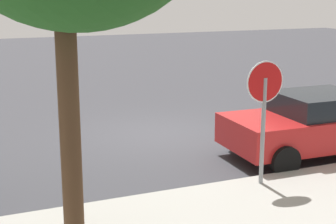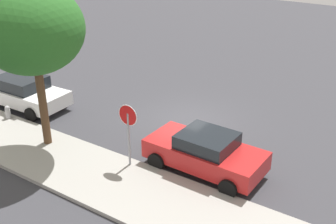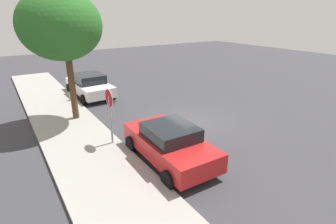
{
  "view_description": "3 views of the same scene",
  "coord_description": "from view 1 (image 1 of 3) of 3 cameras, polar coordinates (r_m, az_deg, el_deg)",
  "views": [
    {
      "loc": [
        4.84,
        12.05,
        3.67
      ],
      "look_at": [
        0.3,
        1.24,
        0.89
      ],
      "focal_mm": 55.0,
      "sensor_mm": 36.0,
      "label": 1
    },
    {
      "loc": [
        -8.44,
        14.21,
        8.17
      ],
      "look_at": [
        0.33,
        0.94,
        0.7
      ],
      "focal_mm": 45.0,
      "sensor_mm": 36.0,
      "label": 2
    },
    {
      "loc": [
        -9.7,
        7.75,
        5.19
      ],
      "look_at": [
        -0.93,
        2.0,
        1.22
      ],
      "focal_mm": 28.0,
      "sensor_mm": 36.0,
      "label": 3
    }
  ],
  "objects": [
    {
      "name": "ground_plane",
      "position": [
        13.49,
        -0.88,
        -2.44
      ],
      "size": [
        60.0,
        60.0,
        0.0
      ],
      "primitive_type": "plane",
      "color": "#38383D"
    },
    {
      "name": "sidewalk_curb",
      "position": [
        8.95,
        12.47,
        -10.71
      ],
      "size": [
        32.0,
        2.92,
        0.14
      ],
      "primitive_type": "cube",
      "color": "#9E9B93",
      "rests_on": "ground_plane"
    },
    {
      "name": "parked_car_red",
      "position": [
        12.06,
        16.09,
        -1.27
      ],
      "size": [
        4.19,
        2.14,
        1.44
      ],
      "color": "red",
      "rests_on": "ground_plane"
    },
    {
      "name": "stop_sign",
      "position": [
        9.48,
        10.61,
        0.98
      ],
      "size": [
        0.76,
        0.08,
        2.45
      ],
      "color": "gray",
      "rests_on": "ground_plane"
    }
  ]
}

